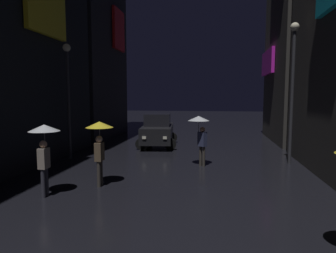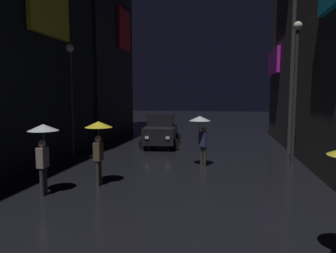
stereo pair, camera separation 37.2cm
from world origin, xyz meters
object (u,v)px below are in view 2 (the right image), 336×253
at_px(car_distant, 161,130).
at_px(pedestrian_near_crossing_yellow, 98,135).
at_px(pedestrian_far_right_clear, 201,127).
at_px(streetlamp_right_far, 296,78).
at_px(streetlamp_left_far, 71,87).
at_px(pedestrian_midstreet_left_clear, 43,139).

bearing_deg(car_distant, pedestrian_near_crossing_yellow, -92.89).
relative_size(pedestrian_far_right_clear, streetlamp_right_far, 0.35).
relative_size(pedestrian_far_right_clear, streetlamp_left_far, 0.40).
distance_m(pedestrian_near_crossing_yellow, streetlamp_right_far, 8.44).
bearing_deg(pedestrian_near_crossing_yellow, car_distant, 87.11).
bearing_deg(car_distant, streetlamp_right_far, -30.04).
bearing_deg(pedestrian_near_crossing_yellow, streetlamp_left_far, 128.18).
bearing_deg(pedestrian_midstreet_left_clear, pedestrian_near_crossing_yellow, 45.41).
relative_size(pedestrian_far_right_clear, pedestrian_midstreet_left_clear, 1.00).
bearing_deg(streetlamp_right_far, pedestrian_far_right_clear, -165.83).
relative_size(pedestrian_midstreet_left_clear, streetlamp_left_far, 0.40).
bearing_deg(car_distant, pedestrian_midstreet_left_clear, -99.89).
xyz_separation_m(pedestrian_far_right_clear, car_distant, (-2.71, 4.78, -0.74)).
distance_m(car_distant, streetlamp_right_far, 8.10).
xyz_separation_m(pedestrian_midstreet_left_clear, car_distant, (1.62, 9.31, -0.74)).
bearing_deg(pedestrian_near_crossing_yellow, streetlamp_right_far, 31.44).
height_order(pedestrian_far_right_clear, streetlamp_right_far, streetlamp_right_far).
bearing_deg(car_distant, pedestrian_far_right_clear, -60.45).
bearing_deg(streetlamp_left_far, streetlamp_right_far, 2.54).
bearing_deg(streetlamp_right_far, car_distant, 149.96).
distance_m(pedestrian_midstreet_left_clear, pedestrian_near_crossing_yellow, 1.73).
bearing_deg(car_distant, streetlamp_left_far, -128.84).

